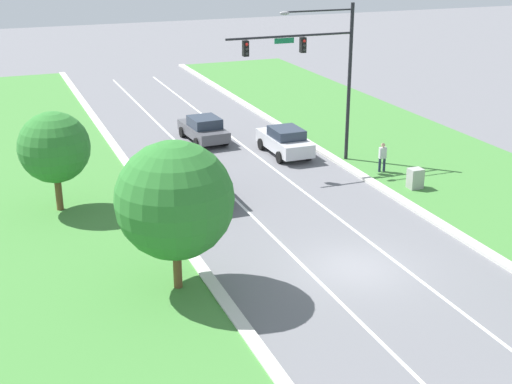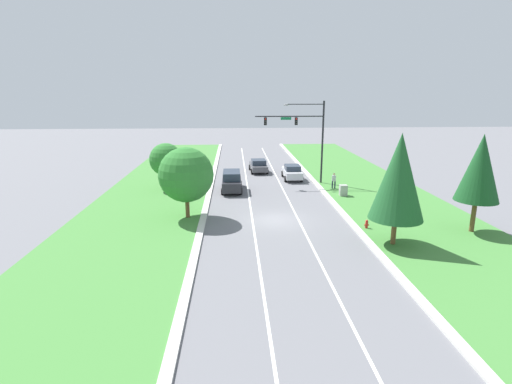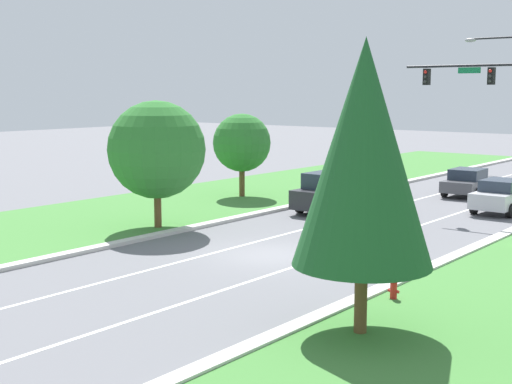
% 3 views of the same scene
% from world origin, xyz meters
% --- Properties ---
extents(ground_plane, '(160.00, 160.00, 0.00)m').
position_xyz_m(ground_plane, '(0.00, 0.00, 0.00)').
color(ground_plane, slate).
extents(curb_strip_right, '(0.50, 90.00, 0.15)m').
position_xyz_m(curb_strip_right, '(5.65, 0.00, 0.07)').
color(curb_strip_right, beige).
rests_on(curb_strip_right, ground_plane).
extents(curb_strip_left, '(0.50, 90.00, 0.15)m').
position_xyz_m(curb_strip_left, '(-5.65, 0.00, 0.07)').
color(curb_strip_left, beige).
rests_on(curb_strip_left, ground_plane).
extents(grass_verge_left, '(10.00, 90.00, 0.08)m').
position_xyz_m(grass_verge_left, '(-10.90, 0.00, 0.04)').
color(grass_verge_left, '#427F38').
rests_on(grass_verge_left, ground_plane).
extents(lane_stripe_inner_left, '(0.14, 81.00, 0.01)m').
position_xyz_m(lane_stripe_inner_left, '(-1.80, 0.00, 0.00)').
color(lane_stripe_inner_left, white).
rests_on(lane_stripe_inner_left, ground_plane).
extents(lane_stripe_inner_right, '(0.14, 81.00, 0.01)m').
position_xyz_m(lane_stripe_inner_right, '(1.80, 0.00, 0.00)').
color(lane_stripe_inner_right, white).
rests_on(lane_stripe_inner_right, ground_plane).
extents(traffic_signal_mast, '(7.29, 0.41, 8.79)m').
position_xyz_m(traffic_signal_mast, '(4.31, 12.47, 5.78)').
color(traffic_signal_mast, black).
rests_on(traffic_signal_mast, ground_plane).
extents(graphite_sedan, '(2.26, 4.57, 1.58)m').
position_xyz_m(graphite_sedan, '(-0.16, 19.13, 0.80)').
color(graphite_sedan, '#4C4C51').
rests_on(graphite_sedan, ground_plane).
extents(silver_sedan, '(2.04, 4.60, 1.67)m').
position_xyz_m(silver_sedan, '(3.40, 14.68, 0.85)').
color(silver_sedan, silver).
rests_on(silver_sedan, ground_plane).
extents(charcoal_suv, '(2.07, 5.03, 2.01)m').
position_xyz_m(charcoal_suv, '(-3.43, 9.65, 1.02)').
color(charcoal_suv, '#28282D').
rests_on(charcoal_suv, ground_plane).
extents(fire_hydrant, '(0.34, 0.20, 0.70)m').
position_xyz_m(fire_hydrant, '(6.41, -2.46, 0.34)').
color(fire_hydrant, red).
rests_on(fire_hydrant, ground_plane).
extents(conifer_near_right_tree, '(3.44, 3.44, 7.30)m').
position_xyz_m(conifer_near_right_tree, '(7.13, -5.57, 4.54)').
color(conifer_near_right_tree, brown).
rests_on(conifer_near_right_tree, ground_plane).
extents(oak_near_left_tree, '(4.27, 4.27, 5.63)m').
position_xyz_m(oak_near_left_tree, '(-6.88, 0.89, 3.49)').
color(oak_near_left_tree, brown).
rests_on(oak_near_left_tree, ground_plane).
extents(oak_far_left_tree, '(3.28, 3.28, 4.77)m').
position_xyz_m(oak_far_left_tree, '(-9.97, 10.38, 3.11)').
color(oak_far_left_tree, brown).
rests_on(oak_far_left_tree, ground_plane).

